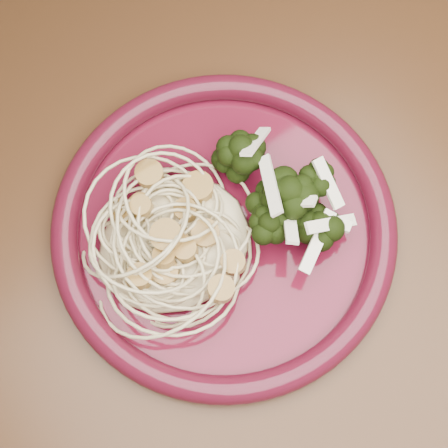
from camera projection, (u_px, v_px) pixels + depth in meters
dining_table at (170, 251)px, 0.71m from camera, size 1.20×0.80×0.75m
dinner_plate at (224, 227)px, 0.60m from camera, size 0.41×0.41×0.03m
spaghetti_pile at (173, 240)px, 0.58m from camera, size 0.18×0.17×0.03m
scallop_cluster at (170, 225)px, 0.54m from camera, size 0.18×0.18×0.05m
broccoli_pile at (286, 199)px, 0.59m from camera, size 0.13×0.17×0.05m
onion_garnish at (289, 185)px, 0.55m from camera, size 0.09×0.11×0.06m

